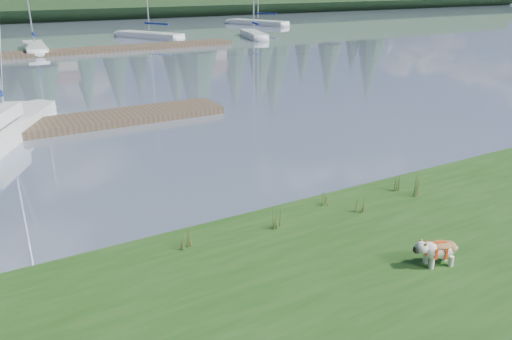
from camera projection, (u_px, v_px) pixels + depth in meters
ground at (46, 55)px, 37.05m from camera, size 200.00×200.00×0.00m
bank at (389, 332)px, 7.75m from camera, size 60.00×9.00×0.35m
bulldog at (439, 249)px, 9.15m from camera, size 0.89×0.51×0.52m
sailboat_main at (6, 124)px, 17.96m from camera, size 5.05×8.06×11.85m
dock_near at (14, 131)px, 18.10m from camera, size 16.00×2.00×0.30m
dock_far at (73, 51)px, 37.92m from camera, size 26.00×2.20×0.30m
sailboat_bg_2 at (34, 46)px, 39.22m from camera, size 1.84×7.41×11.09m
sailboat_bg_3 at (144, 35)px, 47.56m from camera, size 5.38×7.92×11.99m
sailboat_bg_4 at (252, 34)px, 48.36m from camera, size 3.19×7.09×10.40m
sailboat_bg_5 at (253, 22)px, 61.40m from camera, size 5.30×8.97×12.78m
weed_0 at (278, 219)px, 10.54m from camera, size 0.17×0.14×0.51m
weed_1 at (325, 198)px, 11.67m from camera, size 0.17×0.14×0.40m
weed_2 at (397, 182)px, 12.43m from camera, size 0.17×0.14×0.56m
weed_3 at (185, 235)px, 9.75m from camera, size 0.17×0.14×0.66m
weed_4 at (361, 205)px, 11.31m from camera, size 0.17×0.14×0.41m
weed_5 at (418, 185)px, 12.13m from camera, size 0.17×0.14×0.64m
mud_lip at (251, 225)px, 11.36m from camera, size 60.00×0.50×0.14m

